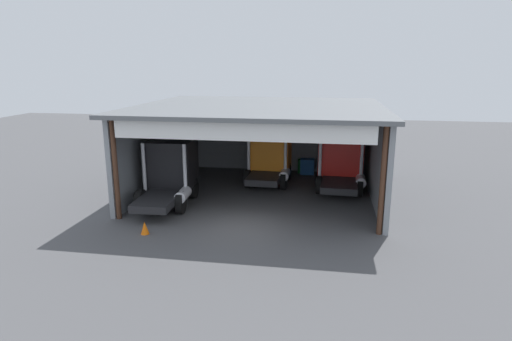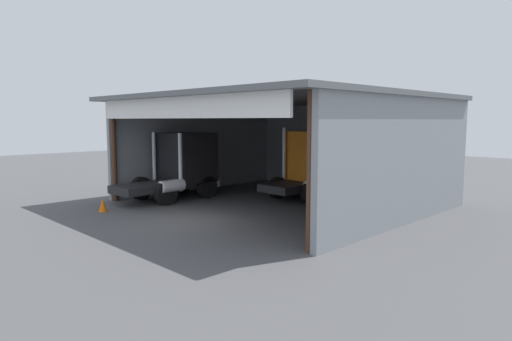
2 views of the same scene
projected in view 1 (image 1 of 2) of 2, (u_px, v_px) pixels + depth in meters
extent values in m
plane|color=#4C4C4F|center=(242.00, 227.00, 19.17)|extent=(80.00, 80.00, 0.00)
cube|color=gray|center=(273.00, 135.00, 29.06)|extent=(12.39, 0.24, 4.75)
cube|color=gray|center=(155.00, 148.00, 24.79)|extent=(0.24, 10.93, 4.75)
cube|color=gray|center=(375.00, 155.00, 22.86)|extent=(0.24, 10.93, 4.75)
cube|color=slate|center=(260.00, 107.00, 22.89)|extent=(12.99, 11.64, 0.20)
cylinder|color=#4C2D1E|center=(115.00, 170.00, 19.66)|extent=(0.24, 0.24, 4.75)
cylinder|color=#4C2D1E|center=(383.00, 181.00, 17.81)|extent=(0.24, 0.24, 4.75)
cube|color=white|center=(240.00, 130.00, 17.83)|extent=(11.15, 0.12, 0.90)
cube|color=black|center=(172.00, 163.00, 22.50)|extent=(2.44, 2.28, 2.44)
cube|color=black|center=(177.00, 151.00, 23.46)|extent=(1.98, 0.16, 0.73)
cube|color=silver|center=(179.00, 181.00, 23.91)|extent=(2.22, 0.27, 0.44)
cube|color=#232326|center=(160.00, 198.00, 20.83)|extent=(1.94, 3.81, 0.36)
cylinder|color=silver|center=(144.00, 170.00, 21.45)|extent=(0.18, 0.18, 2.72)
cylinder|color=silver|center=(185.00, 171.00, 21.22)|extent=(0.18, 0.18, 2.72)
cylinder|color=silver|center=(183.00, 195.00, 20.98)|extent=(0.62, 1.23, 0.56)
cylinder|color=black|center=(157.00, 187.00, 23.38)|extent=(0.36, 1.15, 1.13)
cylinder|color=black|center=(194.00, 188.00, 23.16)|extent=(0.36, 1.15, 1.13)
cylinder|color=black|center=(140.00, 201.00, 20.99)|extent=(0.36, 1.15, 1.13)
cylinder|color=black|center=(181.00, 202.00, 20.77)|extent=(0.36, 1.15, 1.13)
cube|color=orange|center=(270.00, 148.00, 26.24)|extent=(2.47, 2.23, 2.55)
cube|color=black|center=(273.00, 138.00, 27.18)|extent=(2.06, 0.11, 0.76)
cube|color=silver|center=(273.00, 166.00, 27.65)|extent=(2.31, 0.21, 0.44)
cube|color=#232326|center=(265.00, 177.00, 24.91)|extent=(1.89, 3.19, 0.36)
cylinder|color=silver|center=(249.00, 152.00, 25.26)|extent=(0.18, 0.18, 2.97)
cylinder|color=silver|center=(285.00, 154.00, 24.87)|extent=(0.18, 0.18, 2.97)
cylinder|color=silver|center=(285.00, 174.00, 24.97)|extent=(0.59, 1.21, 0.56)
cylinder|color=black|center=(254.00, 170.00, 27.21)|extent=(0.32, 1.07, 1.07)
cylinder|color=black|center=(288.00, 172.00, 26.83)|extent=(0.32, 1.07, 1.07)
cylinder|color=black|center=(248.00, 179.00, 25.15)|extent=(0.32, 1.07, 1.07)
cylinder|color=black|center=(284.00, 181.00, 24.77)|extent=(0.32, 1.07, 1.07)
cube|color=red|center=(341.00, 153.00, 25.20)|extent=(2.64, 2.51, 2.44)
cube|color=black|center=(342.00, 142.00, 26.26)|extent=(2.15, 0.16, 0.73)
cube|color=silver|center=(341.00, 170.00, 26.71)|extent=(2.41, 0.27, 0.44)
cube|color=#232326|center=(339.00, 183.00, 23.65)|extent=(2.07, 3.65, 0.36)
cylinder|color=silver|center=(320.00, 155.00, 24.13)|extent=(0.18, 0.18, 3.14)
cylinder|color=silver|center=(362.00, 157.00, 23.67)|extent=(0.18, 0.18, 3.14)
cylinder|color=silver|center=(361.00, 181.00, 23.68)|extent=(0.62, 1.23, 0.56)
cylinder|color=black|center=(322.00, 174.00, 26.24)|extent=(0.35, 1.04, 1.03)
cylinder|color=black|center=(359.00, 176.00, 25.79)|extent=(0.35, 1.04, 1.03)
cylinder|color=black|center=(319.00, 185.00, 23.92)|extent=(0.35, 1.04, 1.03)
cylinder|color=black|center=(360.00, 187.00, 23.47)|extent=(0.35, 1.04, 1.03)
cylinder|color=#197233|center=(302.00, 166.00, 28.54)|extent=(0.58, 0.58, 0.92)
cube|color=#1E59A5|center=(307.00, 167.00, 28.29)|extent=(0.90, 0.60, 1.00)
cone|color=orange|center=(145.00, 228.00, 18.32)|extent=(0.36, 0.36, 0.56)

